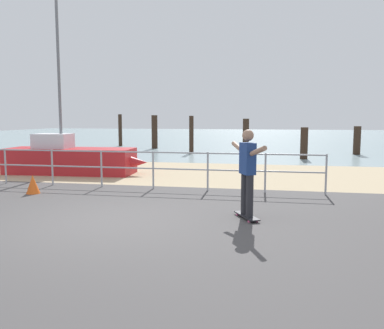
% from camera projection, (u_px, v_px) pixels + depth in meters
% --- Properties ---
extents(ground_plane, '(24.00, 10.00, 0.04)m').
position_uv_depth(ground_plane, '(77.00, 238.00, 6.63)').
color(ground_plane, '#474444').
rests_on(ground_plane, ground).
extents(beach_strip, '(24.00, 6.00, 0.04)m').
position_uv_depth(beach_strip, '(183.00, 173.00, 14.42)').
color(beach_strip, tan).
rests_on(beach_strip, ground).
extents(sea_surface, '(72.00, 50.00, 0.04)m').
position_uv_depth(sea_surface, '(242.00, 137.00, 41.71)').
color(sea_surface, '#849EA3').
rests_on(sea_surface, ground).
extents(railing_fence, '(10.59, 0.05, 1.05)m').
position_uv_depth(railing_fence, '(127.00, 164.00, 11.19)').
color(railing_fence, '#9EA0A5').
rests_on(railing_fence, ground).
extents(sailboat, '(5.00, 1.63, 5.84)m').
position_uv_depth(sailboat, '(74.00, 159.00, 14.06)').
color(sailboat, '#B21E23').
rests_on(sailboat, ground).
extents(skateboard, '(0.55, 0.80, 0.08)m').
position_uv_depth(skateboard, '(247.00, 216.00, 7.84)').
color(skateboard, black).
rests_on(skateboard, ground).
extents(skateboarder, '(0.75, 1.32, 1.65)m').
position_uv_depth(skateboarder, '(247.00, 167.00, 7.73)').
color(skateboarder, '#26262B').
rests_on(skateboarder, skateboard).
extents(groyne_post_0, '(0.25, 0.25, 2.17)m').
position_uv_depth(groyne_post_0, '(120.00, 130.00, 27.58)').
color(groyne_post_0, '#332319').
rests_on(groyne_post_0, ground).
extents(groyne_post_1, '(0.37, 0.37, 2.10)m').
position_uv_depth(groyne_post_1, '(155.00, 132.00, 25.43)').
color(groyne_post_1, '#332319').
rests_on(groyne_post_1, ground).
extents(groyne_post_2, '(0.24, 0.24, 2.05)m').
position_uv_depth(groyne_post_2, '(191.00, 135.00, 22.17)').
color(groyne_post_2, '#332319').
rests_on(groyne_post_2, ground).
extents(groyne_post_3, '(0.34, 0.34, 1.89)m').
position_uv_depth(groyne_post_3, '(246.00, 136.00, 22.41)').
color(groyne_post_3, '#332319').
rests_on(groyne_post_3, ground).
extents(groyne_post_4, '(0.35, 0.35, 1.50)m').
position_uv_depth(groyne_post_4, '(304.00, 143.00, 19.01)').
color(groyne_post_4, '#332319').
rests_on(groyne_post_4, ground).
extents(groyne_post_5, '(0.37, 0.37, 1.50)m').
position_uv_depth(groyne_post_5, '(357.00, 141.00, 21.32)').
color(groyne_post_5, '#332319').
rests_on(groyne_post_5, ground).
extents(traffic_cone, '(0.36, 0.36, 0.50)m').
position_uv_depth(traffic_cone, '(33.00, 185.00, 10.38)').
color(traffic_cone, '#E55919').
rests_on(traffic_cone, ground).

